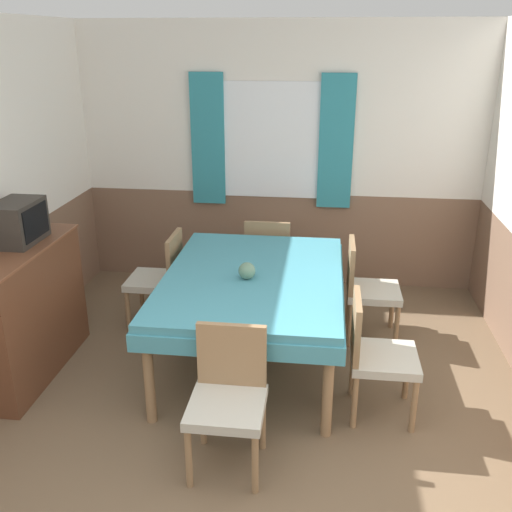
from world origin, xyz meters
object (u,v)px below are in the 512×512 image
object	(u,v)px
sideboard	(23,311)
chair_left_far	(161,276)
chair_right_near	(375,352)
vase	(247,271)
dining_table	(253,287)
chair_head_window	(268,256)
tv	(18,222)
chair_right_far	(366,286)
chair_head_near	(228,394)

from	to	relation	value
sideboard	chair_left_far	bearing A→B (deg)	47.48
chair_right_near	vase	world-z (taller)	vase
chair_right_near	chair_left_far	world-z (taller)	same
dining_table	chair_head_window	distance (m)	1.15
dining_table	sideboard	world-z (taller)	sideboard
tv	vase	xyz separation A→B (m)	(1.68, 0.11, -0.34)
dining_table	tv	world-z (taller)	tv
dining_table	chair_left_far	bearing A→B (deg)	148.74
chair_left_far	sideboard	size ratio (longest dim) A/B	0.70
chair_left_far	chair_head_window	distance (m)	1.07
dining_table	chair_left_far	size ratio (longest dim) A/B	2.16
tv	vase	world-z (taller)	tv
sideboard	vase	world-z (taller)	sideboard
sideboard	chair_head_window	bearing A→B (deg)	41.02
chair_right_far	chair_head_window	distance (m)	1.07
tv	chair_head_near	bearing A→B (deg)	-28.78
dining_table	chair_head_near	size ratio (longest dim) A/B	2.16
tv	vase	size ratio (longest dim) A/B	3.35
chair_head_window	tv	size ratio (longest dim) A/B	2.02
chair_right_far	sideboard	size ratio (longest dim) A/B	0.70
tv	chair_right_near	bearing A→B (deg)	-7.56
dining_table	tv	distance (m)	1.80
chair_right_near	tv	xyz separation A→B (m)	(-2.60, 0.35, 0.69)
chair_head_window	dining_table	bearing A→B (deg)	-90.00
chair_left_far	chair_right_far	world-z (taller)	same
chair_head_near	chair_right_far	distance (m)	1.90
chair_right_far	chair_head_window	bearing A→B (deg)	-123.80
chair_right_near	chair_left_far	xyz separation A→B (m)	(-1.78, 1.08, 0.00)
chair_right_far	chair_left_far	bearing A→B (deg)	-90.00
sideboard	chair_right_near	bearing A→B (deg)	-4.40
chair_right_near	chair_left_far	distance (m)	2.08
dining_table	sideboard	xyz separation A→B (m)	(-1.70, -0.34, -0.14)
vase	chair_right_far	bearing A→B (deg)	34.12
chair_head_window	vase	size ratio (longest dim) A/B	6.76
chair_right_far	sideboard	bearing A→B (deg)	-71.19
chair_left_far	chair_head_near	bearing A→B (deg)	-152.04
chair_head_near	vase	size ratio (longest dim) A/B	6.76
dining_table	chair_right_far	bearing A→B (deg)	31.26
chair_right_near	chair_head_window	size ratio (longest dim) A/B	1.00
chair_right_far	vase	size ratio (longest dim) A/B	6.76
dining_table	chair_left_far	world-z (taller)	chair_left_far
dining_table	chair_head_near	world-z (taller)	chair_head_near
chair_head_near	chair_head_window	distance (m)	2.27
dining_table	chair_right_near	bearing A→B (deg)	-31.26
chair_head_window	vase	bearing A→B (deg)	-91.64
tv	dining_table	bearing A→B (deg)	6.49
chair_head_near	tv	xyz separation A→B (m)	(-1.71, 0.94, 0.69)
chair_right_far	tv	bearing A→B (deg)	-74.23
chair_head_near	sideboard	xyz separation A→B (m)	(-1.70, 0.79, 0.04)
chair_right_far	sideboard	world-z (taller)	sideboard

